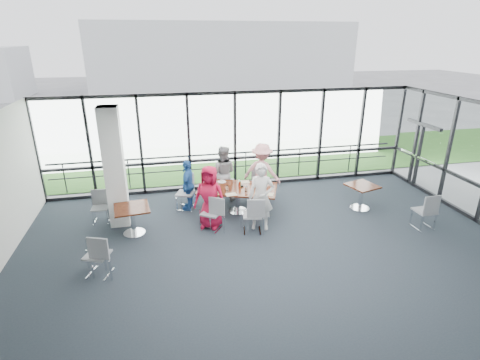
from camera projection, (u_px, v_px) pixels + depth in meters
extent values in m
cube|color=#202730|center=(281.00, 269.00, 8.25)|extent=(12.00, 10.00, 0.02)
cube|color=white|center=(287.00, 126.00, 7.10)|extent=(12.00, 10.00, 0.04)
cube|color=white|center=(235.00, 141.00, 12.23)|extent=(12.00, 0.10, 3.20)
cube|color=black|center=(418.00, 156.00, 12.48)|extent=(0.12, 1.60, 2.10)
cube|color=white|center=(115.00, 168.00, 9.70)|extent=(0.50, 0.50, 3.20)
cube|color=slate|center=(214.00, 147.00, 17.37)|extent=(80.00, 70.00, 0.02)
cube|color=#25571D|center=(221.00, 159.00, 15.54)|extent=(80.00, 5.00, 0.01)
cube|color=silver|center=(220.00, 55.00, 37.13)|extent=(24.00, 10.00, 6.00)
cylinder|color=#2D2D33|center=(232.00, 167.00, 13.18)|extent=(12.00, 0.06, 0.06)
cube|color=#371109|center=(238.00, 188.00, 10.69)|extent=(2.48, 1.91, 0.04)
cylinder|color=silver|center=(238.00, 200.00, 10.82)|extent=(0.12, 0.12, 0.71)
cylinder|color=silver|center=(238.00, 211.00, 10.94)|extent=(0.56, 0.56, 0.03)
cube|color=#371109|center=(132.00, 208.00, 9.46)|extent=(0.95, 0.95, 0.04)
cylinder|color=silver|center=(133.00, 221.00, 9.60)|extent=(0.12, 0.12, 0.71)
cube|color=#371109|center=(362.00, 186.00, 10.88)|extent=(0.96, 0.96, 0.04)
cylinder|color=silver|center=(361.00, 198.00, 11.01)|extent=(0.12, 0.12, 0.71)
imported|color=#AC0E30|center=(210.00, 197.00, 9.79)|extent=(1.00, 0.87, 1.72)
imported|color=silver|center=(261.00, 197.00, 9.69)|extent=(0.78, 0.66, 1.81)
imported|color=gray|center=(223.00, 173.00, 11.51)|extent=(0.96, 0.77, 1.71)
imported|color=pink|center=(262.00, 172.00, 11.46)|extent=(1.30, 1.15, 1.80)
imported|color=#24569F|center=(188.00, 185.00, 10.89)|extent=(0.75, 0.99, 1.51)
cylinder|color=white|center=(214.00, 191.00, 10.42)|extent=(0.28, 0.28, 0.01)
cylinder|color=white|center=(261.00, 194.00, 10.23)|extent=(0.24, 0.24, 0.01)
cylinder|color=white|center=(222.00, 182.00, 11.10)|extent=(0.24, 0.24, 0.01)
cylinder|color=white|center=(257.00, 184.00, 10.92)|extent=(0.25, 0.25, 0.01)
cylinder|color=white|center=(205.00, 185.00, 10.83)|extent=(0.25, 0.25, 0.01)
cylinder|color=white|center=(227.00, 188.00, 10.45)|extent=(0.07, 0.07, 0.15)
cylinder|color=white|center=(246.00, 189.00, 10.41)|extent=(0.07, 0.07, 0.14)
cylinder|color=white|center=(239.00, 182.00, 10.88)|extent=(0.07, 0.07, 0.14)
cylinder|color=white|center=(209.00, 186.00, 10.62)|extent=(0.06, 0.06, 0.13)
cube|color=silver|center=(231.00, 194.00, 10.22)|extent=(0.32, 0.24, 0.00)
cube|color=silver|center=(268.00, 194.00, 10.25)|extent=(0.39, 0.34, 0.00)
cube|color=silver|center=(244.00, 182.00, 11.11)|extent=(0.34, 0.25, 0.00)
cube|color=black|center=(241.00, 186.00, 10.75)|extent=(0.10, 0.07, 0.04)
cylinder|color=#951B07|center=(240.00, 185.00, 10.65)|extent=(0.06, 0.06, 0.18)
cylinder|color=#287E3F|center=(240.00, 184.00, 10.66)|extent=(0.05, 0.05, 0.20)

